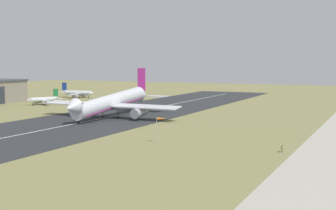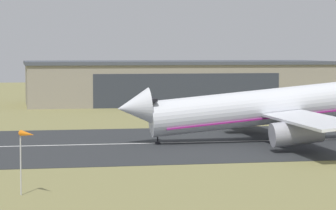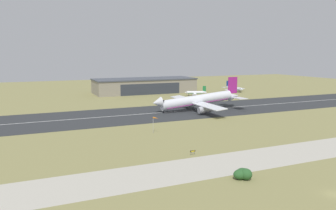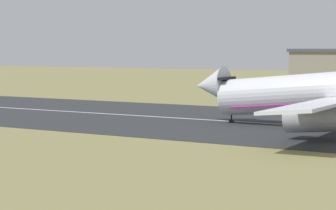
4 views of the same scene
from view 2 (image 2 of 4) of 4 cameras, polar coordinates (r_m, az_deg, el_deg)
name	(u,v)px [view 2 (image 2 of 4)]	position (r m, az deg, el deg)	size (l,w,h in m)	color
runway_strip	(127,144)	(126.52, -2.99, -2.80)	(377.65, 48.27, 0.06)	#2B2D30
runway_centreline	(127,144)	(126.52, -2.99, -2.79)	(339.89, 0.70, 0.01)	silver
hangar_building	(176,82)	(222.91, 0.60, 1.65)	(84.00, 31.51, 11.94)	gray
airplane_landing	(284,106)	(130.40, 8.29, -0.10)	(55.74, 57.37, 18.59)	silver
airplane_parked_centre	(322,101)	(196.28, 11.01, 0.26)	(17.66, 16.03, 7.69)	silver
windsock_pole	(27,138)	(81.50, -10.11, -2.31)	(1.77, 2.61, 6.75)	#B7B7BC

